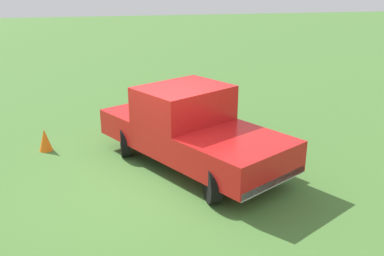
% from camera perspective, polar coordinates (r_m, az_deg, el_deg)
% --- Properties ---
extents(ground_plane, '(80.00, 80.00, 0.00)m').
position_cam_1_polar(ground_plane, '(9.22, -4.78, -6.49)').
color(ground_plane, '#477533').
extents(pickup_truck, '(4.97, 3.96, 1.78)m').
position_cam_1_polar(pickup_truck, '(9.45, -0.48, 0.25)').
color(pickup_truck, black).
rests_on(pickup_truck, ground_plane).
extents(traffic_cone, '(0.32, 0.32, 0.55)m').
position_cam_1_polar(traffic_cone, '(11.02, -19.02, -1.51)').
color(traffic_cone, orange).
rests_on(traffic_cone, ground_plane).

